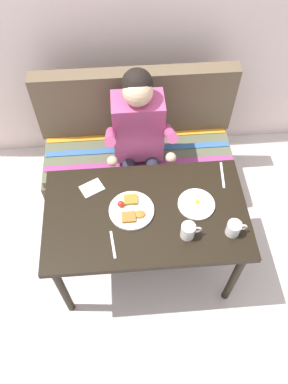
{
  "coord_description": "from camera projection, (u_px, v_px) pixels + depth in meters",
  "views": [
    {
      "loc": [
        -0.1,
        -1.15,
        2.61
      ],
      "look_at": [
        0.0,
        0.15,
        0.72
      ],
      "focal_mm": 35.19,
      "sensor_mm": 36.0,
      "label": 1
    }
  ],
  "objects": [
    {
      "name": "table",
      "position": [
        146.0,
        219.0,
        2.27
      ],
      "size": [
        1.2,
        0.7,
        0.73
      ],
      "color": "black",
      "rests_on": "ground"
    },
    {
      "name": "plate_breakfast",
      "position": [
        131.0,
        210.0,
        2.2
      ],
      "size": [
        0.27,
        0.27,
        0.05
      ],
      "color": "white",
      "rests_on": "table"
    },
    {
      "name": "coffee_mug_second",
      "position": [
        234.0,
        228.0,
        2.09
      ],
      "size": [
        0.12,
        0.08,
        0.09
      ],
      "color": "white",
      "rests_on": "table"
    },
    {
      "name": "fork",
      "position": [
        113.0,
        245.0,
        2.08
      ],
      "size": [
        0.03,
        0.17,
        0.0
      ],
      "primitive_type": "cube",
      "rotation": [
        0.0,
        0.0,
        0.11
      ],
      "color": "silver",
      "rests_on": "table"
    },
    {
      "name": "ground_plane",
      "position": [
        146.0,
        263.0,
        2.8
      ],
      "size": [
        8.0,
        8.0,
        0.0
      ],
      "primitive_type": "plane",
      "color": "beige"
    },
    {
      "name": "plate_eggs",
      "position": [
        196.0,
        204.0,
        2.22
      ],
      "size": [
        0.22,
        0.22,
        0.04
      ],
      "color": "white",
      "rests_on": "table"
    },
    {
      "name": "back_wall",
      "position": [
        131.0,
        1.0,
        2.45
      ],
      "size": [
        4.4,
        0.1,
        2.6
      ],
      "primitive_type": "cube",
      "color": "beige",
      "rests_on": "ground"
    },
    {
      "name": "knife",
      "position": [
        222.0,
        175.0,
        2.35
      ],
      "size": [
        0.03,
        0.2,
        0.0
      ],
      "primitive_type": "cube",
      "rotation": [
        0.0,
        0.0,
        -0.1
      ],
      "color": "silver",
      "rests_on": "table"
    },
    {
      "name": "coffee_mug",
      "position": [
        188.0,
        231.0,
        2.07
      ],
      "size": [
        0.12,
        0.08,
        0.1
      ],
      "color": "white",
      "rests_on": "table"
    },
    {
      "name": "couch",
      "position": [
        138.0,
        156.0,
        2.96
      ],
      "size": [
        1.44,
        0.56,
        1.0
      ],
      "color": "brown",
      "rests_on": "ground"
    },
    {
      "name": "napkin",
      "position": [
        92.0,
        188.0,
        2.3
      ],
      "size": [
        0.16,
        0.15,
        0.01
      ],
      "primitive_type": "cube",
      "rotation": [
        0.0,
        0.0,
        0.47
      ],
      "color": "white",
      "rests_on": "table"
    },
    {
      "name": "person",
      "position": [
        140.0,
        137.0,
        2.53
      ],
      "size": [
        0.45,
        0.61,
        1.21
      ],
      "color": "#AE4273",
      "rests_on": "ground"
    }
  ]
}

